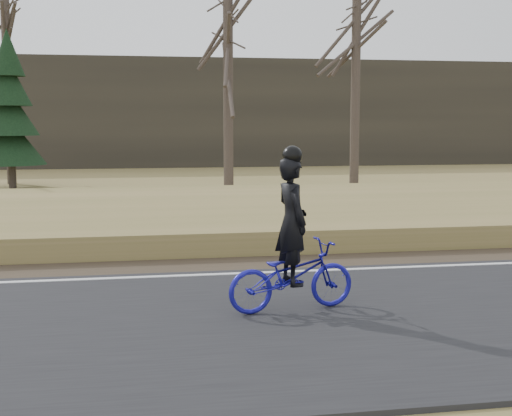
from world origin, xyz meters
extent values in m
plane|color=#967F4C|center=(0.00, 0.00, 0.00)|extent=(120.00, 120.00, 0.00)
cube|color=black|center=(0.00, -2.50, 0.03)|extent=(120.00, 6.00, 0.06)
cube|color=silver|center=(0.00, 0.20, 0.07)|extent=(120.00, 0.12, 0.01)
cube|color=#473A2B|center=(0.00, 1.20, 0.02)|extent=(120.00, 1.60, 0.04)
cube|color=#967F4C|center=(0.00, 4.20, 0.22)|extent=(120.00, 5.00, 0.44)
cube|color=slate|center=(0.00, 8.00, 0.23)|extent=(120.00, 3.00, 0.45)
cube|color=black|center=(0.00, 8.00, 0.52)|extent=(120.00, 2.40, 0.14)
cube|color=brown|center=(0.00, 7.28, 0.67)|extent=(120.00, 0.07, 0.15)
cube|color=brown|center=(0.00, 8.72, 0.67)|extent=(120.00, 0.07, 0.15)
cube|color=#383328|center=(0.00, 30.00, 3.00)|extent=(120.00, 4.00, 6.00)
imported|color=#191699|center=(-1.65, -2.15, 0.52)|extent=(1.83, 0.92, 0.92)
imported|color=black|center=(-1.65, -2.15, 1.24)|extent=(0.50, 0.67, 1.67)
sphere|color=black|center=(-1.65, -2.15, 2.10)|extent=(0.26, 0.26, 0.26)
cylinder|color=#4C4038|center=(-8.41, 19.08, 3.70)|extent=(0.36, 0.36, 7.41)
cylinder|color=#4C4038|center=(-0.14, 14.55, 4.00)|extent=(0.36, 0.36, 8.00)
cylinder|color=#4C4038|center=(5.08, 15.97, 4.24)|extent=(0.36, 0.36, 8.48)
cylinder|color=#4C4038|center=(-8.09, 17.15, 0.60)|extent=(0.28, 0.28, 1.20)
cone|color=black|center=(-8.09, 17.15, 1.78)|extent=(2.60, 2.60, 1.76)
cone|color=black|center=(-8.09, 17.15, 2.89)|extent=(2.15, 2.15, 1.76)
cone|color=black|center=(-8.09, 17.15, 3.99)|extent=(1.70, 1.70, 1.76)
cone|color=black|center=(-8.09, 17.15, 5.09)|extent=(1.25, 1.25, 1.76)
camera|label=1|loc=(-3.73, -11.10, 2.54)|focal=50.00mm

